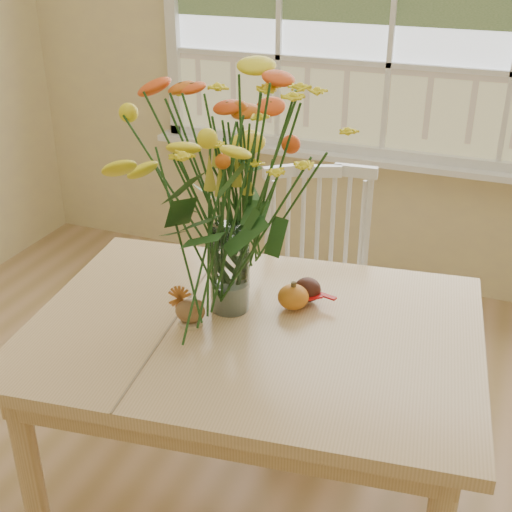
% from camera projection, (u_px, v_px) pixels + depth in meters
% --- Properties ---
extents(wall_back, '(4.00, 0.02, 2.70)m').
position_uv_depth(wall_back, '(394.00, 19.00, 3.14)').
color(wall_back, beige).
rests_on(wall_back, floor).
extents(dining_table, '(1.42, 1.09, 0.70)m').
position_uv_depth(dining_table, '(254.00, 352.00, 2.05)').
color(dining_table, tan).
rests_on(dining_table, floor).
extents(windsor_chair, '(0.54, 0.53, 0.92)m').
position_uv_depth(windsor_chair, '(318.00, 277.00, 2.67)').
color(windsor_chair, white).
rests_on(windsor_chair, floor).
extents(flower_vase, '(0.56, 0.56, 0.66)m').
position_uv_depth(flower_vase, '(228.00, 186.00, 1.92)').
color(flower_vase, white).
rests_on(flower_vase, dining_table).
extents(pumpkin, '(0.10, 0.10, 0.07)m').
position_uv_depth(pumpkin, '(293.00, 298.00, 2.07)').
color(pumpkin, '#CA5C17').
rests_on(pumpkin, dining_table).
extents(turkey_figurine, '(0.10, 0.08, 0.11)m').
position_uv_depth(turkey_figurine, '(190.00, 311.00, 1.99)').
color(turkey_figurine, '#CCB78C').
rests_on(turkey_figurine, dining_table).
extents(dark_gourd, '(0.13, 0.08, 0.08)m').
position_uv_depth(dark_gourd, '(307.00, 291.00, 2.11)').
color(dark_gourd, '#38160F').
rests_on(dark_gourd, dining_table).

